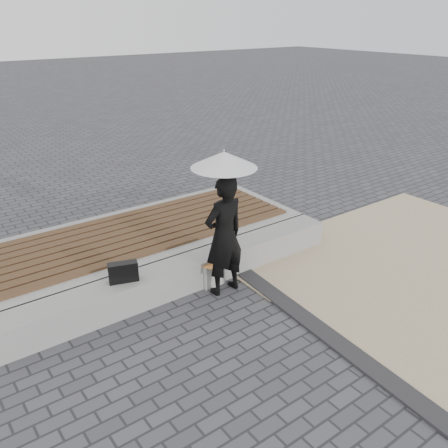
{
  "coord_description": "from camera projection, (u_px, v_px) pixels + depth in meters",
  "views": [
    {
      "loc": [
        -2.9,
        -3.28,
        3.48
      ],
      "look_at": [
        0.38,
        1.19,
        1.0
      ],
      "focal_mm": 37.68,
      "sensor_mm": 36.0,
      "label": 1
    }
  ],
  "objects": [
    {
      "name": "magazine",
      "position": [
        215.0,
        264.0,
        6.43
      ],
      "size": [
        0.38,
        0.34,
        0.01
      ],
      "primitive_type": "cube",
      "rotation": [
        0.0,
        0.0,
        0.43
      ],
      "color": "#EA3C3F",
      "rests_on": "canvas_tote"
    },
    {
      "name": "woman",
      "position": [
        224.0,
        236.0,
        6.14
      ],
      "size": [
        0.62,
        0.43,
        1.66
      ],
      "primitive_type": "imported",
      "rotation": [
        0.0,
        0.0,
        3.19
      ],
      "color": "black",
      "rests_on": "ground"
    },
    {
      "name": "seating_ledge",
      "position": [
        184.0,
        274.0,
        6.5
      ],
      "size": [
        5.0,
        0.45,
        0.4
      ],
      "primitive_type": "cube",
      "color": "gray",
      "rests_on": "ground"
    },
    {
      "name": "edging_band",
      "position": [
        336.0,
        342.0,
        5.43
      ],
      "size": [
        0.61,
        5.2,
        0.04
      ],
      "primitive_type": "cube",
      "rotation": [
        0.0,
        0.0,
        -0.07
      ],
      "color": "#2B2A2C",
      "rests_on": "ground"
    },
    {
      "name": "canvas_tote",
      "position": [
        213.0,
        274.0,
        6.54
      ],
      "size": [
        0.34,
        0.15,
        0.35
      ],
      "primitive_type": "cube",
      "rotation": [
        0.0,
        0.0,
        0.04
      ],
      "color": "#BCBCB8",
      "rests_on": "ground"
    },
    {
      "name": "parasol",
      "position": [
        224.0,
        160.0,
        5.72
      ],
      "size": [
        0.83,
        0.83,
        1.06
      ],
      "rotation": [
        0.0,
        0.0,
        0.33
      ],
      "color": "#ADACB1",
      "rests_on": "ground"
    },
    {
      "name": "timber_decking",
      "position": [
        143.0,
        230.0,
        7.29
      ],
      "size": [
        4.6,
        1.6,
        0.04
      ],
      "primitive_type": null,
      "color": "brown",
      "rests_on": "timber_platform"
    },
    {
      "name": "ground",
      "position": [
        258.0,
        345.0,
        5.4
      ],
      "size": [
        80.0,
        80.0,
        0.0
      ],
      "primitive_type": "plane",
      "color": "#47474C",
      "rests_on": "ground"
    },
    {
      "name": "timber_platform",
      "position": [
        144.0,
        243.0,
        7.38
      ],
      "size": [
        5.0,
        2.0,
        0.4
      ],
      "primitive_type": "cube",
      "color": "#A1A19D",
      "rests_on": "ground"
    },
    {
      "name": "handbag",
      "position": [
        123.0,
        272.0,
        5.88
      ],
      "size": [
        0.39,
        0.24,
        0.26
      ],
      "primitive_type": "cube",
      "rotation": [
        0.0,
        0.0,
        -0.31
      ],
      "color": "black",
      "rests_on": "seating_ledge"
    }
  ]
}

